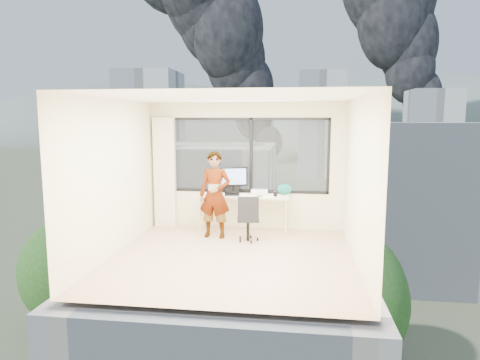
% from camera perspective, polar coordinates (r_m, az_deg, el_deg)
% --- Properties ---
extents(floor, '(4.00, 4.00, 0.01)m').
position_cam_1_polar(floor, '(7.10, -1.09, -10.37)').
color(floor, '#DAB78D').
rests_on(floor, ground).
extents(ceiling, '(4.00, 4.00, 0.01)m').
position_cam_1_polar(ceiling, '(6.74, -1.15, 11.08)').
color(ceiling, white).
rests_on(ceiling, ground).
extents(wall_front, '(4.00, 0.01, 2.60)m').
position_cam_1_polar(wall_front, '(4.86, -4.69, -3.21)').
color(wall_front, '#F3E6BB').
rests_on(wall_front, ground).
extents(wall_left, '(0.01, 4.00, 2.60)m').
position_cam_1_polar(wall_left, '(7.37, -16.67, 0.36)').
color(wall_left, '#F3E6BB').
rests_on(wall_left, ground).
extents(wall_right, '(0.01, 4.00, 2.60)m').
position_cam_1_polar(wall_right, '(6.79, 15.80, -0.24)').
color(wall_right, '#F3E6BB').
rests_on(wall_right, ground).
extents(window_wall, '(3.30, 0.16, 1.55)m').
position_cam_1_polar(window_wall, '(8.74, 1.19, 3.35)').
color(window_wall, black).
rests_on(window_wall, ground).
extents(curtain, '(0.45, 0.14, 2.30)m').
position_cam_1_polar(curtain, '(9.03, -10.13, 0.99)').
color(curtain, '#F4ECBF').
rests_on(curtain, floor).
extents(desk, '(1.80, 0.60, 0.75)m').
position_cam_1_polar(desk, '(8.59, 0.58, -4.51)').
color(desk, beige).
rests_on(desk, floor).
extents(chair, '(0.51, 0.51, 0.89)m').
position_cam_1_polar(chair, '(7.89, 1.09, -5.10)').
color(chair, black).
rests_on(chair, floor).
extents(person, '(0.64, 0.45, 1.66)m').
position_cam_1_polar(person, '(8.09, -3.41, -2.00)').
color(person, '#2D2D33').
rests_on(person, floor).
extents(monitor, '(0.58, 0.27, 0.57)m').
position_cam_1_polar(monitor, '(8.57, -0.88, -0.05)').
color(monitor, black).
rests_on(monitor, desk).
extents(game_console, '(0.35, 0.30, 0.08)m').
position_cam_1_polar(game_console, '(8.71, 2.66, -1.54)').
color(game_console, white).
rests_on(game_console, desk).
extents(laptop, '(0.35, 0.36, 0.19)m').
position_cam_1_polar(laptop, '(8.50, -1.09, -1.39)').
color(laptop, black).
rests_on(laptop, desk).
extents(cellphone, '(0.11, 0.06, 0.01)m').
position_cam_1_polar(cellphone, '(8.39, 2.71, -2.16)').
color(cellphone, black).
rests_on(cellphone, desk).
extents(pen_cup, '(0.09, 0.09, 0.09)m').
position_cam_1_polar(pen_cup, '(8.41, 4.79, -1.87)').
color(pen_cup, black).
rests_on(pen_cup, desk).
extents(handbag, '(0.30, 0.18, 0.22)m').
position_cam_1_polar(handbag, '(8.60, 6.02, -1.25)').
color(handbag, '#0E5546').
rests_on(handbag, desk).
extents(exterior_ground, '(400.00, 400.00, 0.04)m').
position_cam_1_polar(exterior_ground, '(127.70, 7.08, 0.75)').
color(exterior_ground, '#515B3D').
rests_on(exterior_ground, ground).
extents(near_bldg_a, '(16.00, 12.00, 14.00)m').
position_cam_1_polar(near_bldg_a, '(39.11, -7.51, -5.63)').
color(near_bldg_a, beige).
rests_on(near_bldg_a, exterior_ground).
extents(near_bldg_b, '(14.00, 13.00, 16.00)m').
position_cam_1_polar(near_bldg_b, '(46.72, 21.08, -2.60)').
color(near_bldg_b, silver).
rests_on(near_bldg_b, exterior_ground).
extents(far_tower_a, '(14.00, 14.00, 28.00)m').
position_cam_1_polar(far_tower_a, '(107.87, -11.99, 6.75)').
color(far_tower_a, silver).
rests_on(far_tower_a, exterior_ground).
extents(far_tower_b, '(13.00, 13.00, 30.00)m').
position_cam_1_polar(far_tower_b, '(126.85, 10.85, 7.42)').
color(far_tower_b, silver).
rests_on(far_tower_b, exterior_ground).
extents(far_tower_c, '(15.00, 15.00, 26.00)m').
position_cam_1_polar(far_tower_c, '(153.14, 24.44, 6.19)').
color(far_tower_c, silver).
rests_on(far_tower_c, exterior_ground).
extents(far_tower_d, '(16.00, 14.00, 22.00)m').
position_cam_1_polar(far_tower_d, '(168.20, -13.75, 6.10)').
color(far_tower_d, silver).
rests_on(far_tower_d, exterior_ground).
extents(hill_a, '(288.00, 216.00, 90.00)m').
position_cam_1_polar(hill_a, '(348.73, -12.77, 5.25)').
color(hill_a, slate).
rests_on(hill_a, exterior_ground).
extents(hill_b, '(300.00, 220.00, 96.00)m').
position_cam_1_polar(hill_b, '(341.71, 24.52, 4.67)').
color(hill_b, slate).
rests_on(hill_b, exterior_ground).
extents(tree_a, '(7.00, 7.00, 8.00)m').
position_cam_1_polar(tree_a, '(35.51, -22.18, -12.68)').
color(tree_a, '#28511B').
rests_on(tree_a, exterior_ground).
extents(tree_b, '(7.60, 7.60, 9.00)m').
position_cam_1_polar(tree_b, '(27.48, 13.71, -17.44)').
color(tree_b, '#28511B').
rests_on(tree_b, exterior_ground).
extents(smoke_plume_a, '(40.00, 24.00, 90.00)m').
position_cam_1_polar(smoke_plume_a, '(161.28, 3.74, 21.28)').
color(smoke_plume_a, black).
rests_on(smoke_plume_a, exterior_ground).
extents(smoke_plume_b, '(30.00, 18.00, 70.00)m').
position_cam_1_polar(smoke_plume_b, '(186.37, 25.28, 15.00)').
color(smoke_plume_b, black).
rests_on(smoke_plume_b, exterior_ground).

